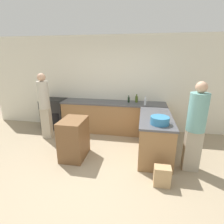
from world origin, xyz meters
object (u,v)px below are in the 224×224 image
island_table (74,139)px  wine_bottle_dark (129,100)px  vinegar_bottle_clear (145,102)px  person_at_peninsula (196,125)px  olive_oil_bottle (137,99)px  paper_bag (162,176)px  range_oven (55,114)px  mixing_bowl (160,120)px  person_by_range (44,104)px

island_table → wine_bottle_dark: size_ratio=4.45×
vinegar_bottle_clear → person_at_peninsula: size_ratio=0.14×
island_table → olive_oil_bottle: (1.24, 1.63, 0.55)m
paper_bag → range_oven: bearing=145.1°
mixing_bowl → person_at_peninsula: size_ratio=0.21×
island_table → person_at_peninsula: size_ratio=0.50×
vinegar_bottle_clear → person_by_range: 2.63m
mixing_bowl → vinegar_bottle_clear: bearing=101.5°
vinegar_bottle_clear → wine_bottle_dark: bearing=153.4°
olive_oil_bottle → person_by_range: size_ratio=0.13×
vinegar_bottle_clear → mixing_bowl: bearing=-78.5°
person_by_range → wine_bottle_dark: bearing=20.4°
island_table → person_by_range: person_by_range is taller
range_oven → island_table: bearing=-51.0°
olive_oil_bottle → paper_bag: bearing=-75.8°
person_by_range → person_at_peninsula: size_ratio=1.01×
range_oven → mixing_bowl: (2.97, -1.51, 0.52)m
wine_bottle_dark → person_by_range: 2.26m
mixing_bowl → person_at_peninsula: bearing=-3.8°
wine_bottle_dark → island_table: bearing=-123.2°
island_table → vinegar_bottle_clear: bearing=42.3°
person_by_range → paper_bag: bearing=-25.6°
wine_bottle_dark → person_at_peninsula: size_ratio=0.11×
island_table → wine_bottle_dark: bearing=56.8°
island_table → person_at_peninsula: 2.44m
island_table → person_at_peninsula: (2.38, -0.04, 0.50)m
mixing_bowl → person_by_range: person_by_range is taller
wine_bottle_dark → paper_bag: (0.78, -2.17, -0.79)m
olive_oil_bottle → person_by_range: bearing=-160.2°
range_oven → person_at_peninsula: bearing=-23.2°
mixing_bowl → wine_bottle_dark: size_ratio=1.82×
range_oven → vinegar_bottle_clear: vinegar_bottle_clear is taller
person_at_peninsula → olive_oil_bottle: bearing=124.4°
vinegar_bottle_clear → person_by_range: person_by_range is taller
mixing_bowl → paper_bag: bearing=-84.9°
island_table → person_by_range: size_ratio=0.50×
range_oven → person_at_peninsula: (3.61, -1.55, 0.49)m
wine_bottle_dark → person_by_range: bearing=-159.6°
range_oven → person_at_peninsula: person_at_peninsula is taller
range_oven → wine_bottle_dark: wine_bottle_dark is taller
mixing_bowl → vinegar_bottle_clear: (-0.27, 1.34, 0.02)m
wine_bottle_dark → paper_bag: size_ratio=0.55×
paper_bag → person_at_peninsula: bearing=44.1°
island_table → mixing_bowl: mixing_bowl is taller
olive_oil_bottle → wine_bottle_dark: bearing=-166.1°
mixing_bowl → vinegar_bottle_clear: 1.37m
island_table → person_at_peninsula: bearing=-1.0°
person_by_range → person_at_peninsula: (3.47, -0.83, -0.02)m
island_table → paper_bag: (1.80, -0.60, -0.26)m
mixing_bowl → person_by_range: bearing=164.6°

